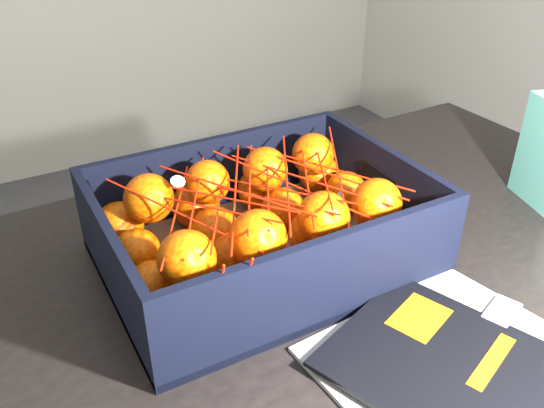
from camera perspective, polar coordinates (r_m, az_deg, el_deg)
table at (r=0.90m, az=7.29°, el=-11.11°), size 1.22×0.83×0.75m
magazine_stack at (r=0.70m, az=18.63°, el=-15.63°), size 0.33×0.34×0.02m
produce_crate at (r=0.82m, az=-1.02°, el=-3.23°), size 0.44×0.33×0.13m
clementine_heap at (r=0.80m, az=-1.24°, el=-1.77°), size 0.41×0.31×0.13m
mesh_net at (r=0.77m, az=-1.13°, el=1.25°), size 0.36×0.29×0.09m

